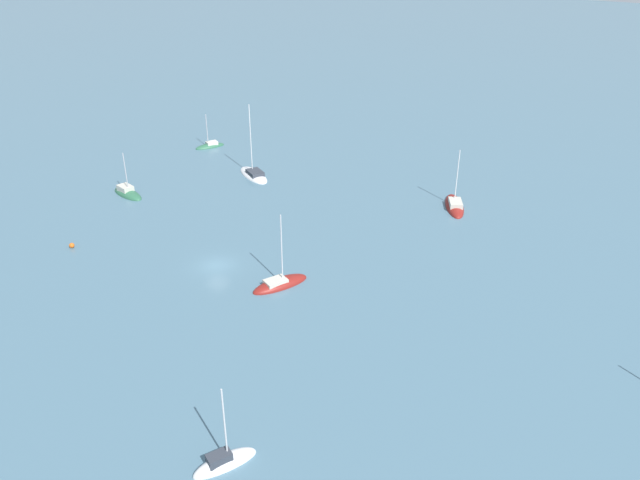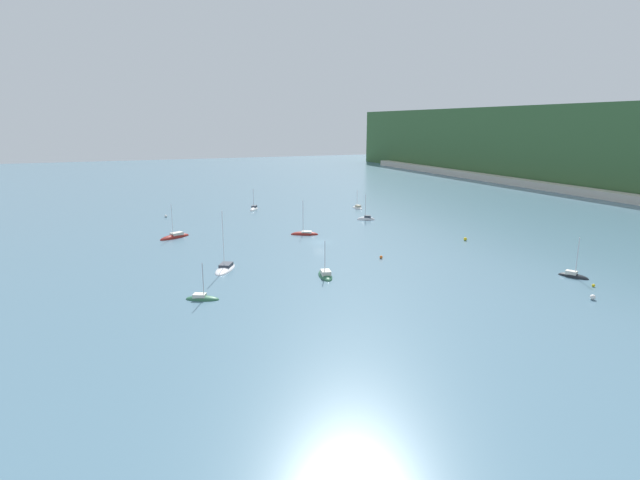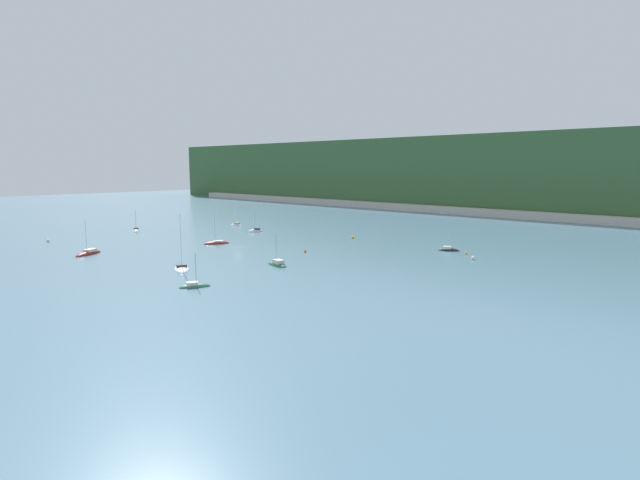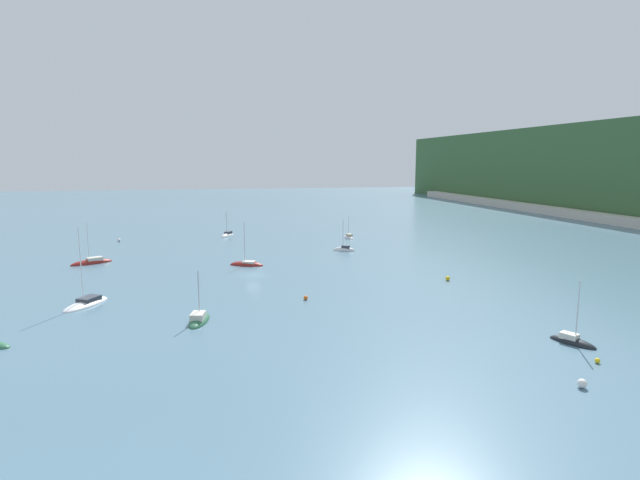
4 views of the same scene
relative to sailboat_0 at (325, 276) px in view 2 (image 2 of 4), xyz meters
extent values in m
plane|color=slate|center=(-25.65, 9.31, -0.12)|extent=(600.00, 600.00, 0.00)
ellipsoid|color=#2D6647|center=(-0.06, 0.01, -0.12)|extent=(7.02, 3.69, 1.54)
cube|color=beige|center=(0.46, -0.10, 0.74)|extent=(2.69, 2.12, 0.88)
cylinder|color=#B2B2B7|center=(-0.39, 0.08, 3.44)|extent=(0.14, 0.14, 6.27)
ellipsoid|color=white|center=(-65.24, 38.88, -0.12)|extent=(5.40, 2.50, 1.65)
cube|color=tan|center=(-64.83, 38.93, 0.73)|extent=(2.03, 1.52, 0.79)
cylinder|color=silver|center=(-65.50, 38.84, 3.16)|extent=(0.14, 0.14, 5.65)
ellipsoid|color=maroon|center=(-34.75, 8.80, -0.12)|extent=(5.05, 7.36, 1.64)
cube|color=beige|center=(-34.52, 9.31, 0.55)|extent=(2.56, 2.98, 0.45)
cylinder|color=silver|center=(-34.89, 8.48, 4.51)|extent=(0.14, 0.14, 8.36)
ellipsoid|color=black|center=(17.72, 42.34, -0.12)|extent=(5.52, 3.93, 1.43)
cube|color=silver|center=(17.34, 42.15, 0.64)|extent=(2.25, 1.94, 0.74)
cylinder|color=silver|center=(17.96, 42.46, 3.84)|extent=(0.14, 0.14, 7.14)
ellipsoid|color=#2D6647|center=(4.01, -23.19, -0.12)|extent=(4.20, 5.79, 1.29)
cube|color=silver|center=(3.81, -23.58, 0.54)|extent=(2.11, 2.38, 0.61)
cylinder|color=#B2B2B7|center=(4.13, -22.94, 3.10)|extent=(0.14, 0.14, 5.74)
ellipsoid|color=white|center=(-76.43, 6.53, -0.12)|extent=(6.87, 4.92, 1.79)
cube|color=#333842|center=(-76.91, 6.78, 0.76)|extent=(2.80, 2.39, 0.79)
cylinder|color=#B2B2B7|center=(-76.14, 6.38, 3.57)|extent=(0.14, 0.14, 6.41)
ellipsoid|color=silver|center=(-46.51, 32.46, -0.12)|extent=(3.73, 5.41, 1.94)
cube|color=#333842|center=(-46.33, 32.83, 0.80)|extent=(1.82, 2.18, 0.79)
cylinder|color=silver|center=(-46.63, 32.22, 3.84)|extent=(0.14, 0.14, 6.86)
ellipsoid|color=maroon|center=(-43.54, -22.32, -0.12)|extent=(6.17, 8.44, 1.80)
cube|color=beige|center=(-43.85, -21.74, 0.75)|extent=(2.97, 3.45, 0.75)
cylinder|color=silver|center=(-43.34, -22.68, 4.38)|extent=(0.14, 0.14, 8.01)
ellipsoid|color=silver|center=(-11.39, -16.34, -0.12)|extent=(8.81, 6.67, 1.30)
cube|color=#333842|center=(-11.98, -16.02, 0.58)|extent=(3.66, 3.30, 0.69)
cylinder|color=silver|center=(-11.02, -16.54, 5.87)|extent=(0.14, 0.14, 11.27)
sphere|color=white|center=(-72.65, -21.69, 0.28)|extent=(0.82, 0.82, 0.82)
sphere|color=orange|center=(-7.09, 15.68, 0.21)|extent=(0.66, 0.66, 0.66)
sphere|color=yellow|center=(-13.87, 42.58, 0.28)|extent=(0.81, 0.81, 0.81)
sphere|color=white|center=(27.82, 35.11, 0.31)|extent=(0.86, 0.86, 0.86)
sphere|color=yellow|center=(23.19, 40.85, 0.15)|extent=(0.54, 0.54, 0.54)
camera|label=1|loc=(-71.25, 57.70, 37.60)|focal=35.00mm
camera|label=2|loc=(81.68, -34.25, 27.66)|focal=28.00mm
camera|label=3|loc=(78.99, -70.78, 20.99)|focal=28.00mm
camera|label=4|loc=(65.11, 1.87, 20.67)|focal=28.00mm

